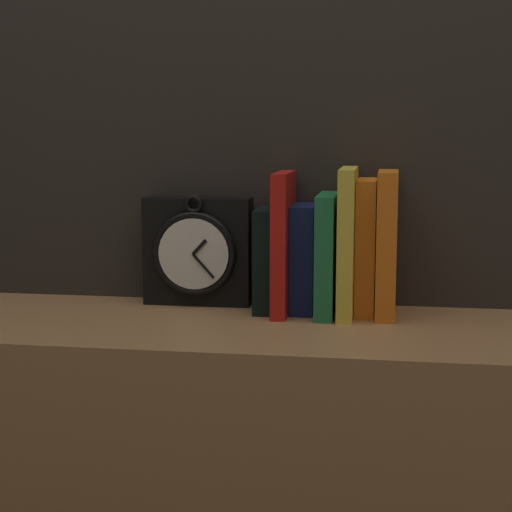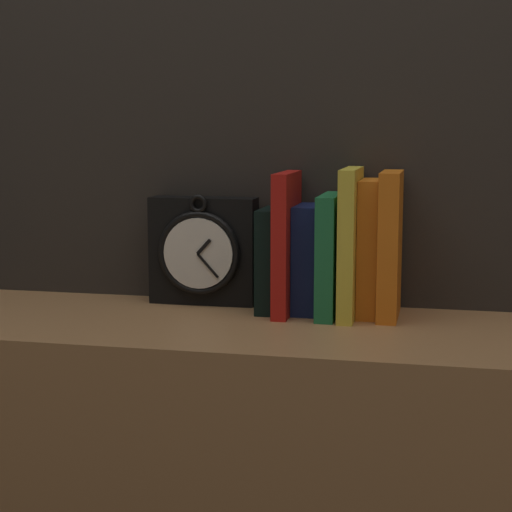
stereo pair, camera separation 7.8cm
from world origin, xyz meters
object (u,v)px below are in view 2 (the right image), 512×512
book_slot1_red (287,243)px  book_slot4_yellow (350,243)px  clock (203,251)px  book_slot0_black (272,260)px  book_slot2_navy (308,259)px  book_slot5_orange (370,248)px  book_slot3_green (330,255)px  book_slot6_orange (390,245)px

book_slot1_red → book_slot4_yellow: 0.11m
clock → book_slot0_black: clock is taller
book_slot4_yellow → book_slot0_black: bearing=172.2°
book_slot0_black → book_slot2_navy: 0.06m
book_slot1_red → book_slot2_navy: book_slot1_red is taller
book_slot4_yellow → book_slot5_orange: (0.03, 0.02, -0.01)m
clock → book_slot1_red: 0.17m
clock → book_slot2_navy: bearing=-7.1°
clock → book_slot3_green: 0.24m
book_slot1_red → book_slot0_black: bearing=151.3°
book_slot4_yellow → book_slot6_orange: book_slot4_yellow is taller
book_slot1_red → book_slot4_yellow: book_slot4_yellow is taller
book_slot2_navy → book_slot0_black: bearing=-177.3°
clock → book_slot4_yellow: size_ratio=0.80×
book_slot5_orange → book_slot3_green: bearing=-165.9°
book_slot1_red → book_slot2_navy: 0.05m
book_slot1_red → book_slot5_orange: bearing=6.6°
book_slot1_red → book_slot3_green: book_slot1_red is taller
book_slot1_red → book_slot3_green: (0.07, -0.00, -0.02)m
book_slot0_black → book_slot4_yellow: (0.14, -0.02, 0.04)m
book_slot4_yellow → clock: bearing=170.3°
book_slot5_orange → book_slot6_orange: bearing=-16.0°
book_slot1_red → book_slot2_navy: size_ratio=1.31×
book_slot4_yellow → book_slot3_green: bearing=175.4°
clock → book_slot6_orange: 0.34m
book_slot0_black → book_slot2_navy: book_slot2_navy is taller
book_slot4_yellow → book_slot5_orange: bearing=32.0°
book_slot2_navy → book_slot3_green: size_ratio=0.90×
book_slot2_navy → book_slot3_green: bearing=-25.0°
book_slot3_green → book_slot4_yellow: 0.04m
book_slot3_green → book_slot6_orange: 0.10m
clock → book_slot2_navy: 0.19m
book_slot2_navy → clock: bearing=172.9°
book_slot0_black → book_slot5_orange: 0.17m
book_slot3_green → book_slot1_red: bearing=179.8°
clock → book_slot3_green: book_slot3_green is taller
book_slot0_black → book_slot6_orange: size_ratio=0.73×
book_slot2_navy → book_slot3_green: 0.05m
book_slot2_navy → book_slot3_green: book_slot3_green is taller
book_slot3_green → book_slot5_orange: 0.07m
book_slot2_navy → book_slot5_orange: bearing=-1.4°
book_slot2_navy → book_slot4_yellow: (0.07, -0.02, 0.03)m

